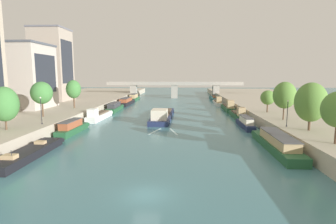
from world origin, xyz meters
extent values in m
plane|color=#42757F|center=(0.00, 0.00, 0.00)|extent=(400.00, 400.00, 0.00)
cube|color=#B2A893|center=(-36.90, 55.00, 1.18)|extent=(36.00, 170.00, 2.36)
cube|color=#B2A893|center=(36.90, 55.00, 1.18)|extent=(36.00, 170.00, 2.36)
cube|color=#1E284C|center=(-1.42, 43.12, 0.50)|extent=(4.93, 23.34, 1.00)
cube|color=#1E284C|center=(-1.14, 55.09, 0.60)|extent=(4.19, 1.31, 0.86)
cube|color=#1E284C|center=(-1.42, 43.12, 1.03)|extent=(5.02, 23.34, 0.06)
cube|color=beige|center=(-1.61, 35.22, 2.14)|extent=(3.39, 4.73, 2.17)
cube|color=black|center=(-1.56, 37.56, 2.46)|extent=(2.63, 0.09, 0.61)
cube|color=brown|center=(-1.37, 45.45, 1.24)|extent=(3.70, 12.16, 0.36)
cylinder|color=#232328|center=(-0.94, 36.14, 1.61)|extent=(0.07, 0.07, 1.10)
cube|color=silver|center=(1.72, 27.16, 0.01)|extent=(1.86, 5.90, 0.03)
cube|color=silver|center=(-1.88, 27.25, 0.01)|extent=(2.14, 5.83, 0.03)
cube|color=black|center=(-16.86, 10.29, 0.51)|extent=(2.94, 13.70, 1.01)
cube|color=black|center=(-16.81, 17.48, 0.61)|extent=(2.72, 1.23, 0.87)
cube|color=black|center=(-16.86, 10.29, 1.04)|extent=(3.00, 13.70, 0.06)
cube|color=tan|center=(-16.84, 13.30, 1.27)|extent=(1.43, 0.91, 0.40)
cube|color=tan|center=(-16.88, 6.46, 1.31)|extent=(1.58, 1.11, 0.48)
cylinder|color=#232328|center=(-16.45, 6.18, 1.62)|extent=(0.07, 0.07, 1.10)
cube|color=#235633|center=(-17.05, 25.05, 0.56)|extent=(2.45, 10.11, 1.12)
cube|color=#235633|center=(-16.86, 30.42, 0.67)|extent=(2.05, 1.30, 0.92)
cube|color=#235633|center=(-17.05, 25.05, 1.15)|extent=(2.50, 10.12, 0.06)
cube|color=#9E5133|center=(-17.06, 24.55, 1.80)|extent=(1.95, 6.49, 1.25)
cube|color=#4C4C51|center=(-17.06, 24.55, 2.46)|extent=(2.08, 6.68, 0.08)
cylinder|color=#232328|center=(-16.83, 22.03, 1.73)|extent=(0.07, 0.07, 1.10)
cube|color=silver|center=(-16.75, 40.74, 0.63)|extent=(2.92, 12.71, 1.27)
cube|color=silver|center=(-16.49, 47.40, 0.76)|extent=(2.35, 1.35, 1.00)
cube|color=silver|center=(-16.75, 40.74, 1.30)|extent=(2.96, 12.71, 0.06)
cube|color=white|center=(-16.92, 36.45, 2.21)|extent=(1.91, 2.59, 1.77)
cube|color=black|center=(-16.87, 37.73, 2.48)|extent=(1.45, 0.09, 0.50)
cube|color=brown|center=(-16.70, 42.00, 1.51)|extent=(2.15, 6.63, 0.36)
cylinder|color=#232328|center=(-16.54, 36.94, 1.88)|extent=(0.07, 0.07, 1.10)
cube|color=#235633|center=(-16.80, 56.27, 0.55)|extent=(2.69, 13.05, 1.10)
cube|color=#235633|center=(-16.89, 63.13, 0.66)|extent=(2.42, 1.26, 0.91)
cube|color=#235633|center=(-16.80, 56.27, 1.13)|extent=(2.74, 13.05, 0.06)
cube|color=#38383D|center=(-16.80, 55.62, 1.77)|extent=(2.18, 8.36, 1.22)
cube|color=#4C4C51|center=(-16.80, 55.62, 2.42)|extent=(2.33, 8.61, 0.08)
cylinder|color=#232328|center=(-16.38, 52.37, 1.71)|extent=(0.07, 0.07, 1.10)
cube|color=black|center=(-16.60, 72.77, 0.56)|extent=(3.29, 15.84, 1.12)
cube|color=black|center=(-16.45, 81.01, 0.67)|extent=(2.88, 1.29, 0.93)
cube|color=black|center=(-16.60, 72.77, 1.15)|extent=(3.35, 15.84, 0.06)
cube|color=#9E5133|center=(-16.61, 71.98, 1.81)|extent=(2.65, 10.15, 1.25)
cube|color=#4C4C51|center=(-16.61, 71.98, 2.47)|extent=(2.83, 10.45, 0.08)
cylinder|color=#232328|center=(-16.23, 68.02, 1.73)|extent=(0.07, 0.07, 1.10)
cube|color=#235633|center=(-16.86, 89.95, 0.48)|extent=(2.85, 12.14, 0.95)
cube|color=#235633|center=(-16.73, 96.35, 0.57)|extent=(2.50, 1.26, 0.84)
cube|color=#235633|center=(-16.86, 89.95, 0.98)|extent=(2.90, 12.14, 0.06)
cube|color=tan|center=(-16.87, 89.35, 1.80)|extent=(2.29, 7.78, 1.57)
cube|color=#4C4C51|center=(-16.87, 89.35, 2.62)|extent=(2.45, 8.01, 0.08)
cylinder|color=#232328|center=(-16.54, 86.32, 1.56)|extent=(0.07, 0.07, 1.10)
cube|color=#235633|center=(16.87, 15.47, 0.57)|extent=(2.96, 16.01, 1.15)
cube|color=#235633|center=(16.94, 23.82, 0.69)|extent=(2.70, 1.26, 0.94)
cube|color=#235633|center=(16.87, 15.47, 1.18)|extent=(3.02, 16.01, 0.06)
cube|color=tan|center=(16.87, 14.67, 1.83)|extent=(2.40, 10.25, 1.25)
cube|color=#4C4C51|center=(16.87, 14.67, 2.49)|extent=(2.58, 10.56, 0.08)
cylinder|color=#232328|center=(17.26, 10.67, 1.76)|extent=(0.07, 0.07, 1.10)
cube|color=#1E284C|center=(16.36, 32.09, 0.50)|extent=(1.83, 10.10, 0.99)
cube|color=#1E284C|center=(16.39, 37.49, 0.59)|extent=(1.69, 1.22, 0.86)
cube|color=#1E284C|center=(16.36, 32.09, 1.02)|extent=(1.86, 10.11, 0.06)
cube|color=beige|center=(16.35, 31.58, 1.66)|extent=(1.49, 6.47, 1.22)
cube|color=#4C4C51|center=(16.35, 31.58, 2.31)|extent=(1.59, 6.66, 0.08)
cylinder|color=#232328|center=(16.60, 29.06, 1.60)|extent=(0.07, 0.07, 1.10)
cube|color=#235633|center=(17.28, 44.51, 0.54)|extent=(2.36, 10.89, 1.08)
cube|color=#235633|center=(17.20, 50.29, 0.65)|extent=(2.12, 1.26, 0.90)
cube|color=#235633|center=(17.28, 44.51, 1.11)|extent=(2.41, 10.89, 0.06)
cube|color=tan|center=(17.33, 40.82, 2.12)|extent=(1.69, 2.19, 1.95)
cube|color=black|center=(17.32, 41.92, 2.41)|extent=(1.33, 0.05, 0.55)
cube|color=brown|center=(17.26, 45.60, 1.32)|extent=(1.80, 5.67, 0.36)
cylinder|color=#232328|center=(17.66, 41.26, 1.69)|extent=(0.07, 0.07, 1.10)
cube|color=#235633|center=(17.26, 58.71, 0.59)|extent=(2.62, 13.30, 1.18)
cube|color=#235633|center=(17.36, 65.69, 0.71)|extent=(2.32, 1.28, 0.96)
cube|color=#235633|center=(17.26, 58.71, 1.21)|extent=(2.67, 13.30, 0.06)
cube|color=tan|center=(17.19, 54.20, 2.36)|extent=(1.86, 2.68, 2.23)
cube|color=black|center=(17.21, 55.54, 2.69)|extent=(1.46, 0.05, 0.62)
cube|color=brown|center=(17.28, 60.04, 1.42)|extent=(1.99, 6.92, 0.36)
cylinder|color=#232328|center=(17.56, 54.73, 1.79)|extent=(0.07, 0.07, 1.10)
cube|color=silver|center=(16.31, 75.16, 0.47)|extent=(2.52, 12.67, 0.95)
cube|color=silver|center=(16.44, 81.82, 0.57)|extent=(2.19, 1.25, 0.84)
cube|color=silver|center=(16.31, 75.16, 0.98)|extent=(2.57, 12.67, 0.06)
cube|color=tan|center=(16.22, 70.87, 2.06)|extent=(1.76, 2.56, 2.10)
cube|color=black|center=(16.25, 72.14, 2.37)|extent=(1.37, 0.06, 0.59)
cube|color=brown|center=(16.33, 76.42, 1.19)|extent=(1.90, 6.60, 0.36)
cylinder|color=#232328|center=(16.58, 71.37, 1.56)|extent=(0.07, 0.07, 1.10)
cube|color=#23666B|center=(17.24, 92.26, 0.57)|extent=(3.67, 15.19, 1.13)
cube|color=#23666B|center=(17.48, 100.16, 0.68)|extent=(3.10, 1.33, 0.93)
cube|color=#23666B|center=(17.24, 92.26, 1.16)|extent=(3.73, 15.19, 0.06)
cube|color=#9E5133|center=(17.34, 95.58, 1.39)|extent=(1.64, 0.95, 0.40)
cube|color=#9E5133|center=(17.12, 88.03, 1.43)|extent=(1.81, 1.15, 0.48)
cylinder|color=#232328|center=(17.59, 87.72, 1.74)|extent=(0.07, 0.07, 1.10)
cylinder|color=brown|center=(-23.91, 16.62, 3.62)|extent=(0.29, 0.29, 2.51)
ellipsoid|color=#427F3D|center=(-23.91, 16.62, 6.34)|extent=(4.18, 4.18, 5.34)
cylinder|color=brown|center=(-24.77, 29.43, 4.16)|extent=(0.34, 0.34, 3.60)
ellipsoid|color=#427F3D|center=(-24.77, 29.43, 7.18)|extent=(4.21, 4.21, 4.45)
cylinder|color=brown|center=(-23.94, 43.42, 4.12)|extent=(0.38, 0.38, 3.51)
ellipsoid|color=#427F3D|center=(-23.94, 43.42, 7.13)|extent=(3.66, 3.66, 4.57)
cylinder|color=brown|center=(22.14, 10.29, 3.89)|extent=(0.33, 0.33, 3.06)
cylinder|color=brown|center=(22.65, 18.33, 3.71)|extent=(0.36, 0.36, 2.70)
ellipsoid|color=#568438|center=(22.65, 18.33, 6.69)|extent=(4.69, 4.69, 5.94)
cylinder|color=brown|center=(22.45, 28.22, 3.98)|extent=(0.26, 0.26, 3.24)
ellipsoid|color=#568438|center=(22.45, 28.22, 6.98)|extent=(4.21, 4.21, 5.00)
cylinder|color=brown|center=(22.53, 38.12, 3.57)|extent=(0.31, 0.31, 2.43)
ellipsoid|color=#568438|center=(22.53, 38.12, 5.68)|extent=(3.22, 3.22, 3.22)
cylinder|color=black|center=(-20.79, 21.41, 4.57)|extent=(0.11, 0.11, 4.42)
sphere|color=#EAE5C6|center=(-20.79, 21.41, 6.92)|extent=(0.28, 0.28, 0.28)
cylinder|color=black|center=(-20.79, 21.41, 2.46)|extent=(0.22, 0.22, 0.20)
cylinder|color=black|center=(20.40, 21.21, 4.41)|extent=(0.11, 0.11, 4.10)
sphere|color=#EAE5C6|center=(20.40, 21.21, 6.60)|extent=(0.28, 0.28, 0.28)
cylinder|color=black|center=(20.40, 21.21, 2.46)|extent=(0.22, 0.22, 0.20)
cube|color=#BCB2A8|center=(-38.39, 43.07, 10.18)|extent=(15.69, 12.36, 15.63)
cube|color=#4C515B|center=(-38.39, 43.07, 18.24)|extent=(16.16, 12.73, 0.50)
cube|color=#232833|center=(-30.52, 43.07, 10.96)|extent=(0.04, 9.89, 9.38)
cube|color=#A89989|center=(-38.39, 62.60, 13.59)|extent=(10.15, 10.47, 22.47)
cube|color=slate|center=(-38.39, 62.60, 25.08)|extent=(10.46, 10.79, 0.50)
cube|color=#232833|center=(-33.29, 62.60, 14.72)|extent=(0.04, 8.38, 13.48)
cube|color=#9E998E|center=(0.00, 100.74, 6.20)|extent=(61.81, 4.40, 0.60)
cube|color=#9E998E|center=(0.00, 98.74, 6.95)|extent=(61.81, 0.30, 0.90)
cube|color=#9E998E|center=(0.00, 102.74, 6.95)|extent=(61.81, 0.30, 0.90)
cube|color=#9E998E|center=(-18.90, 100.74, 2.95)|extent=(2.80, 3.60, 5.90)
cube|color=#9E998E|center=(0.00, 100.74, 2.95)|extent=(2.80, 3.60, 5.90)
cube|color=#9E998E|center=(18.90, 100.74, 2.95)|extent=(2.80, 3.60, 5.90)
camera|label=1|loc=(3.11, -22.93, 10.87)|focal=28.74mm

